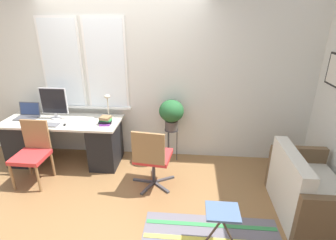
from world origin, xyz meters
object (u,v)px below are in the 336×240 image
(laptop, at_px, (28,115))
(potted_plant, at_px, (171,112))
(keyboard, at_px, (47,125))
(desk_lamp, at_px, (108,104))
(couch_loveseat, at_px, (307,194))
(folding_stool, at_px, (222,215))
(office_chair_swivel, at_px, (152,157))
(monitor, at_px, (54,103))
(plant_stand, at_px, (171,134))
(desk_chair_wooden, at_px, (32,151))
(book_stack, at_px, (105,120))
(mouse, at_px, (65,125))

(laptop, distance_m, potted_plant, 2.28)
(keyboard, bearing_deg, desk_lamp, 26.27)
(couch_loveseat, distance_m, folding_stool, 1.21)
(laptop, xyz_separation_m, office_chair_swivel, (2.07, -0.62, -0.30))
(monitor, distance_m, folding_stool, 2.99)
(plant_stand, bearing_deg, desk_chair_wooden, -158.92)
(book_stack, height_order, plant_stand, book_stack)
(desk_lamp, relative_size, folding_stool, 0.82)
(keyboard, distance_m, folding_stool, 2.81)
(mouse, height_order, desk_chair_wooden, desk_chair_wooden)
(office_chair_swivel, distance_m, folding_stool, 1.27)
(book_stack, bearing_deg, plant_stand, 15.77)
(keyboard, xyz_separation_m, plant_stand, (1.83, 0.40, -0.25))
(mouse, relative_size, desk_chair_wooden, 0.07)
(couch_loveseat, xyz_separation_m, folding_stool, (-1.06, -0.57, 0.11))
(folding_stool, bearing_deg, keyboard, 152.46)
(desk_chair_wooden, height_order, couch_loveseat, desk_chair_wooden)
(potted_plant, bearing_deg, monitor, -176.86)
(laptop, bearing_deg, couch_loveseat, -13.89)
(desk_chair_wooden, relative_size, office_chair_swivel, 0.98)
(book_stack, bearing_deg, monitor, 168.53)
(keyboard, height_order, desk_lamp, desk_lamp)
(potted_plant, bearing_deg, book_stack, -164.23)
(folding_stool, bearing_deg, plant_stand, 110.91)
(couch_loveseat, bearing_deg, monitor, 74.05)
(desk_chair_wooden, relative_size, couch_loveseat, 0.79)
(couch_loveseat, bearing_deg, desk_chair_wooden, 84.07)
(desk_lamp, xyz_separation_m, book_stack, (0.04, -0.28, -0.16))
(monitor, xyz_separation_m, keyboard, (-0.00, -0.30, -0.25))
(mouse, relative_size, plant_stand, 0.10)
(desk_lamp, distance_m, folding_stool, 2.43)
(desk_chair_wooden, bearing_deg, office_chair_swivel, 0.72)
(couch_loveseat, relative_size, potted_plant, 2.35)
(book_stack, bearing_deg, keyboard, -171.86)
(plant_stand, distance_m, folding_stool, 1.80)
(potted_plant, bearing_deg, folding_stool, -69.09)
(office_chair_swivel, bearing_deg, couch_loveseat, 176.16)
(desk_lamp, bearing_deg, plant_stand, -0.53)
(desk_chair_wooden, bearing_deg, book_stack, 27.20)
(potted_plant, bearing_deg, desk_lamp, 179.47)
(desk_lamp, bearing_deg, monitor, -172.42)
(mouse, distance_m, office_chair_swivel, 1.43)
(keyboard, bearing_deg, potted_plant, 12.25)
(mouse, bearing_deg, desk_chair_wooden, -134.37)
(desk_lamp, bearing_deg, book_stack, -82.92)
(potted_plant, bearing_deg, desk_chair_wooden, -158.92)
(book_stack, xyz_separation_m, folding_stool, (1.61, -1.41, -0.39))
(desk_chair_wooden, bearing_deg, plant_stand, 22.08)
(desk_chair_wooden, distance_m, folding_stool, 2.72)
(keyboard, bearing_deg, folding_stool, -27.54)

